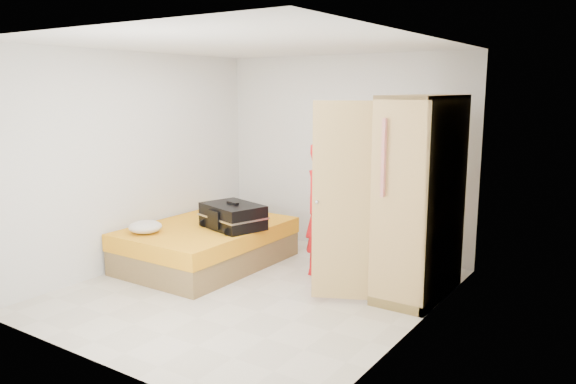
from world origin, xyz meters
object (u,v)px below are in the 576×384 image
Objects in this scene: wardrobe at (414,203)px; round_cushion at (145,227)px; bed at (207,245)px; person at (324,209)px; suitcase at (233,216)px.

round_cushion is at bearing -158.83° from wardrobe.
wardrobe is (2.50, 0.42, 0.75)m from bed.
person is 1.79× the size of suitcase.
person is (1.36, 0.53, 0.53)m from bed.
bed is 0.53m from suitcase.
wardrobe is at bearing 25.69° from suitcase.
suitcase is (-2.15, -0.34, -0.35)m from wardrobe.
suitcase is (0.35, 0.08, 0.39)m from bed.
suitcase is at bearing -170.94° from wardrobe.
bed is 5.26× the size of round_cushion.
wardrobe is 2.41× the size of suitcase.
round_cushion is at bearing -115.77° from suitcase.
bed is 0.82m from round_cushion.
bed is 2.32× the size of suitcase.
wardrobe reaches higher than bed.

